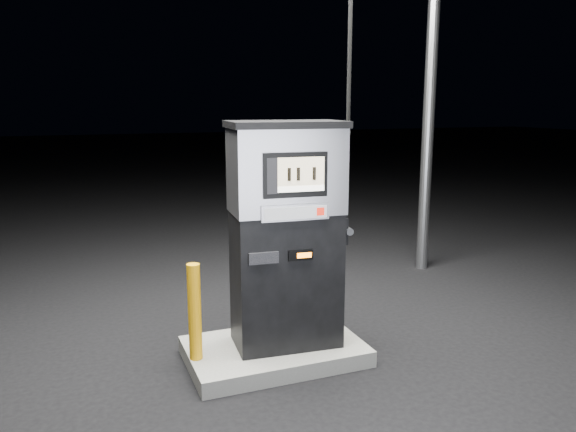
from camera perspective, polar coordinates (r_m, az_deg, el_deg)
name	(u,v)px	position (r m, az deg, el deg)	size (l,w,h in m)	color
ground	(274,359)	(5.41, -1.39, -14.30)	(80.00, 80.00, 0.00)	black
pump_island	(274,351)	(5.37, -1.40, -13.58)	(1.60, 1.00, 0.15)	slate
fuel_dispenser	(286,233)	(5.04, -0.16, -1.73)	(1.15, 0.69, 4.24)	black
bollard_left	(195,312)	(4.97, -9.47, -9.60)	(0.11, 0.11, 0.86)	#F2A20D
bollard_right	(336,290)	(5.30, 4.85, -7.49)	(0.13, 0.13, 0.96)	#F2A20D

